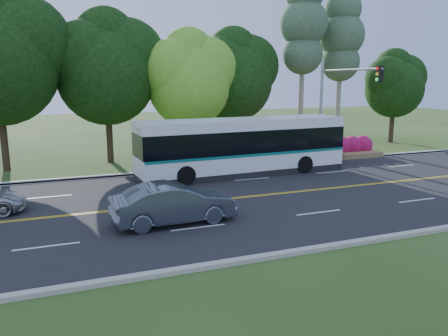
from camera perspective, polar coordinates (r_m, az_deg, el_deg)
name	(u,v)px	position (r m, az deg, el deg)	size (l,w,h in m)	color
ground	(289,193)	(22.62, 8.50, -3.22)	(120.00, 120.00, 0.00)	#284316
road	(289,193)	(22.61, 8.50, -3.20)	(60.00, 14.00, 0.02)	black
curb_north	(236,166)	(28.87, 1.54, 0.25)	(60.00, 0.30, 0.15)	#ACA89B
curb_south	(387,238)	(17.03, 20.51, -8.51)	(60.00, 0.30, 0.15)	#ACA89B
grass_verge	(226,162)	(30.56, 0.21, 0.83)	(60.00, 4.00, 0.10)	#284316
lane_markings	(287,193)	(22.57, 8.29, -3.19)	(57.60, 13.82, 0.00)	gold
tree_row	(140,64)	(31.67, -10.88, 13.14)	(44.70, 9.10, 13.84)	#2F1F14
bougainvillea_hedge	(320,148)	(32.98, 12.48, 2.51)	(9.50, 2.25, 1.50)	#A10D48
traffic_signal	(338,95)	(29.97, 14.61, 9.15)	(0.42, 6.10, 7.00)	gray
transit_bus	(243,147)	(26.45, 2.45, 2.76)	(13.03, 3.51, 3.38)	white
sedan	(174,203)	(17.59, -6.58, -4.62)	(1.72, 4.93, 1.63)	slate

